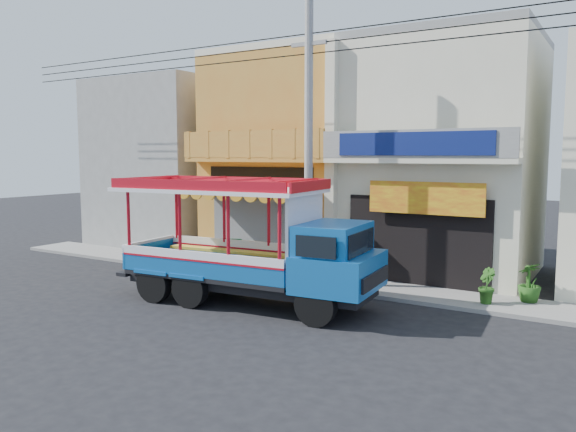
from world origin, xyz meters
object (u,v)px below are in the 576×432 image
(potted_plant_b, at_px, (486,286))
(green_sign, at_px, (232,256))
(potted_plant_c, at_px, (529,282))
(songthaew_truck, at_px, (264,246))
(utility_pole, at_px, (313,128))

(potted_plant_b, bearing_deg, green_sign, 62.89)
(green_sign, bearing_deg, potted_plant_c, 3.70)
(potted_plant_b, distance_m, potted_plant_c, 1.27)
(songthaew_truck, xyz_separation_m, potted_plant_c, (6.30, 3.92, -1.04))
(potted_plant_b, height_order, potted_plant_c, potted_plant_c)
(utility_pole, height_order, songthaew_truck, utility_pole)
(songthaew_truck, relative_size, potted_plant_c, 7.02)
(green_sign, bearing_deg, potted_plant_b, -0.87)
(songthaew_truck, bearing_deg, green_sign, 137.41)
(utility_pole, relative_size, songthaew_truck, 3.60)
(utility_pole, distance_m, potted_plant_b, 6.87)
(utility_pole, relative_size, potted_plant_c, 25.25)
(songthaew_truck, height_order, potted_plant_c, songthaew_truck)
(songthaew_truck, bearing_deg, potted_plant_c, 31.89)
(potted_plant_b, bearing_deg, potted_plant_c, -78.68)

